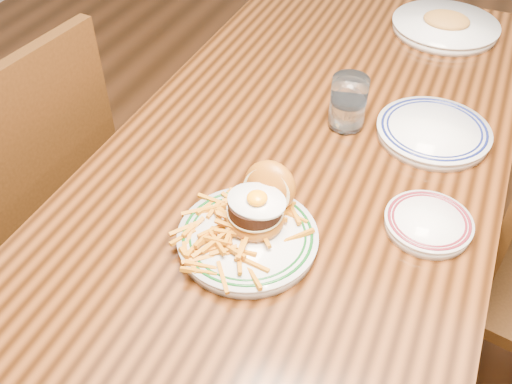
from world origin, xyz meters
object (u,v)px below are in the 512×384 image
at_px(main_plate, 251,226).
at_px(side_plate, 428,223).
at_px(table, 315,158).
at_px(chair_left, 25,201).

height_order(main_plate, side_plate, main_plate).
xyz_separation_m(main_plate, side_plate, (0.30, 0.16, -0.02)).
xyz_separation_m(table, side_plate, (0.29, -0.22, 0.10)).
xyz_separation_m(chair_left, side_plate, (0.98, 0.08, 0.25)).
relative_size(table, side_plate, 9.60).
height_order(table, chair_left, chair_left).
bearing_deg(chair_left, side_plate, 9.98).
bearing_deg(table, main_plate, -90.64).
xyz_separation_m(table, main_plate, (-0.00, -0.38, 0.12)).
distance_m(chair_left, main_plate, 0.74).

